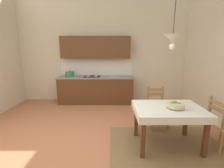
{
  "coord_description": "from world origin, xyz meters",
  "views": [
    {
      "loc": [
        0.3,
        -2.63,
        1.75
      ],
      "look_at": [
        0.3,
        0.32,
        1.11
      ],
      "focal_mm": 24.96,
      "sensor_mm": 36.0,
      "label": 1
    }
  ],
  "objects_px": {
    "dining_table": "(168,115)",
    "dining_chair_kitchen_side": "(157,108)",
    "dining_chair_window_side": "(223,124)",
    "fruit_bowl": "(176,105)",
    "pendant_lamp": "(173,39)",
    "kitchen_cabinetry": "(96,78)"
  },
  "relations": [
    {
      "from": "dining_table",
      "to": "dining_chair_kitchen_side",
      "type": "height_order",
      "value": "dining_chair_kitchen_side"
    },
    {
      "from": "dining_table",
      "to": "dining_chair_kitchen_side",
      "type": "xyz_separation_m",
      "value": [
        0.03,
        0.79,
        -0.17
      ]
    },
    {
      "from": "dining_chair_window_side",
      "to": "fruit_bowl",
      "type": "distance_m",
      "value": 0.96
    },
    {
      "from": "pendant_lamp",
      "to": "dining_chair_window_side",
      "type": "bearing_deg",
      "value": -10.74
    },
    {
      "from": "dining_table",
      "to": "pendant_lamp",
      "type": "bearing_deg",
      "value": 76.8
    },
    {
      "from": "dining_chair_kitchen_side",
      "to": "dining_table",
      "type": "bearing_deg",
      "value": -92.25
    },
    {
      "from": "fruit_bowl",
      "to": "kitchen_cabinetry",
      "type": "bearing_deg",
      "value": 122.76
    },
    {
      "from": "dining_chair_window_side",
      "to": "fruit_bowl",
      "type": "height_order",
      "value": "dining_chair_window_side"
    },
    {
      "from": "kitchen_cabinetry",
      "to": "pendant_lamp",
      "type": "bearing_deg",
      "value": -56.22
    },
    {
      "from": "dining_table",
      "to": "kitchen_cabinetry",
      "type": "bearing_deg",
      "value": 121.73
    },
    {
      "from": "fruit_bowl",
      "to": "pendant_lamp",
      "type": "bearing_deg",
      "value": 108.07
    },
    {
      "from": "kitchen_cabinetry",
      "to": "dining_chair_kitchen_side",
      "type": "height_order",
      "value": "kitchen_cabinetry"
    },
    {
      "from": "dining_table",
      "to": "fruit_bowl",
      "type": "height_order",
      "value": "fruit_bowl"
    },
    {
      "from": "dining_table",
      "to": "pendant_lamp",
      "type": "xyz_separation_m",
      "value": [
        0.03,
        0.14,
        1.33
      ]
    },
    {
      "from": "dining_table",
      "to": "dining_chair_window_side",
      "type": "distance_m",
      "value": 1.0
    },
    {
      "from": "dining_chair_window_side",
      "to": "pendant_lamp",
      "type": "xyz_separation_m",
      "value": [
        -0.95,
        0.18,
        1.5
      ]
    },
    {
      "from": "dining_chair_window_side",
      "to": "fruit_bowl",
      "type": "bearing_deg",
      "value": -179.29
    },
    {
      "from": "dining_table",
      "to": "dining_chair_window_side",
      "type": "bearing_deg",
      "value": -2.25
    },
    {
      "from": "dining_table",
      "to": "dining_chair_kitchen_side",
      "type": "distance_m",
      "value": 0.81
    },
    {
      "from": "kitchen_cabinetry",
      "to": "dining_chair_kitchen_side",
      "type": "relative_size",
      "value": 2.68
    },
    {
      "from": "dining_table",
      "to": "pendant_lamp",
      "type": "height_order",
      "value": "pendant_lamp"
    },
    {
      "from": "dining_chair_window_side",
      "to": "fruit_bowl",
      "type": "relative_size",
      "value": 3.1
    }
  ]
}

